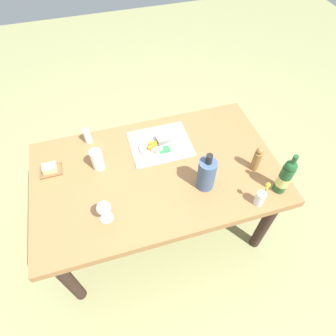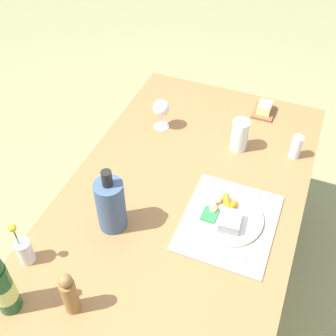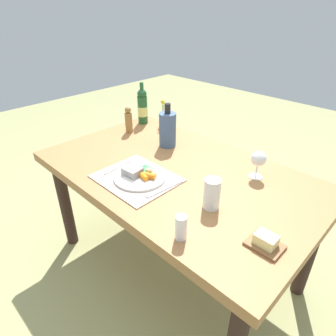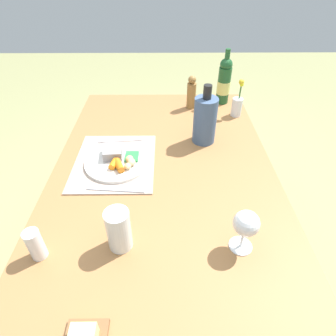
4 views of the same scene
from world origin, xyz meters
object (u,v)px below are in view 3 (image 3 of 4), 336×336
cooler_bottle (168,129)px  pepper_mill (129,120)px  knife (165,188)px  salt_shaker (181,228)px  flower_vase (163,119)px  wine_bottle (143,107)px  water_tumbler (212,196)px  butter_dish (265,242)px  fork (119,167)px  dinner_plate (140,175)px  wine_glass (258,159)px  dining_table (176,183)px

cooler_bottle → pepper_mill: 0.34m
knife → pepper_mill: size_ratio=1.21×
salt_shaker → cooler_bottle: cooler_bottle is taller
flower_vase → pepper_mill: flower_vase is taller
wine_bottle → water_tumbler: bearing=-25.3°
butter_dish → pepper_mill: 1.26m
cooler_bottle → knife: bearing=-46.9°
fork → cooler_bottle: bearing=86.0°
fork → dinner_plate: bearing=-1.8°
flower_vase → pepper_mill: (-0.09, -0.24, 0.03)m
fork → wine_glass: 0.74m
knife → cooler_bottle: bearing=138.2°
dining_table → wine_bottle: size_ratio=5.08×
dining_table → water_tumbler: size_ratio=10.59×
water_tumbler → fork: bearing=-172.6°
knife → water_tumbler: water_tumbler is taller
flower_vase → wine_glass: size_ratio=1.34×
fork → salt_shaker: salt_shaker is taller
dining_table → cooler_bottle: 0.37m
cooler_bottle → dining_table: bearing=-36.8°
salt_shaker → butter_dish: (0.25, 0.19, -0.03)m
butter_dish → salt_shaker: bearing=-143.5°
dining_table → fork: fork is taller
dinner_plate → salt_shaker: salt_shaker is taller
salt_shaker → flower_vase: flower_vase is taller
salt_shaker → pepper_mill: bearing=151.5°
wine_bottle → butter_dish: size_ratio=2.30×
knife → butter_dish: bearing=5.0°
knife → wine_glass: (0.25, 0.42, 0.09)m
wine_bottle → flower_vase: wine_bottle is taller
cooler_bottle → pepper_mill: bearing=-174.2°
water_tumbler → flower_vase: (-0.83, 0.52, -0.00)m
fork → salt_shaker: bearing=-20.4°
butter_dish → water_tumbler: bearing=170.2°
dining_table → fork: bearing=-139.3°
knife → salt_shaker: (0.28, -0.19, 0.04)m
cooler_bottle → water_tumbler: bearing=-28.5°
dining_table → salt_shaker: size_ratio=14.36×
wine_glass → water_tumbler: bearing=-91.5°
dinner_plate → fork: bearing=-176.4°
wine_glass → knife: bearing=-121.1°
salt_shaker → wine_glass: size_ratio=0.72×
fork → cooler_bottle: (-0.01, 0.39, 0.10)m
dining_table → cooler_bottle: bearing=143.2°
knife → wine_bottle: (-0.75, 0.52, 0.12)m
wine_bottle → wine_glass: 1.00m
salt_shaker → butter_dish: 0.32m
butter_dish → pepper_mill: (-1.21, 0.33, 0.07)m
butter_dish → cooler_bottle: 0.95m
dinner_plate → knife: bearing=5.1°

